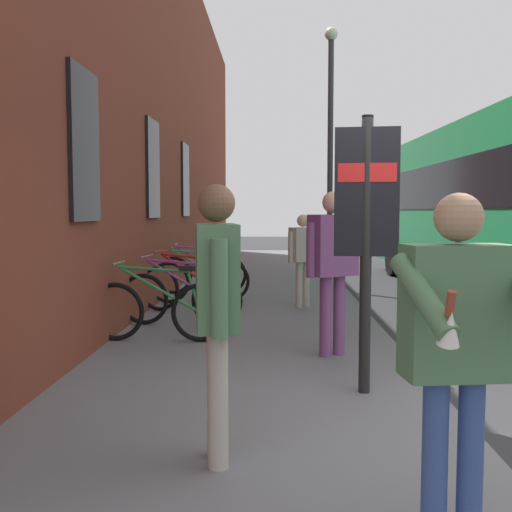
# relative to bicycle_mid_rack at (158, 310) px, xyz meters

# --- Properties ---
(ground) EXTENTS (60.00, 60.00, 0.00)m
(ground) POSITION_rel_bicycle_mid_rack_xyz_m (3.13, -3.89, -0.51)
(ground) COLOR #2D2D30
(sidewalk_pavement) EXTENTS (24.00, 3.50, 0.12)m
(sidewalk_pavement) POSITION_rel_bicycle_mid_rack_xyz_m (5.13, -1.14, -0.45)
(sidewalk_pavement) COLOR slate
(sidewalk_pavement) RESTS_ON ground
(station_facade) EXTENTS (22.00, 0.65, 7.54)m
(station_facade) POSITION_rel_bicycle_mid_rack_xyz_m (6.12, 0.91, 3.26)
(station_facade) COLOR brown
(station_facade) RESTS_ON ground
(bicycle_mid_rack) EXTENTS (0.48, 1.77, 0.97)m
(bicycle_mid_rack) POSITION_rel_bicycle_mid_rack_xyz_m (0.00, 0.00, 0.00)
(bicycle_mid_rack) COLOR black
(bicycle_mid_rack) RESTS_ON sidewalk_pavement
(bicycle_end_of_row) EXTENTS (0.48, 1.76, 0.97)m
(bicycle_end_of_row) POSITION_rel_bicycle_mid_rack_xyz_m (1.00, -0.11, 0.00)
(bicycle_end_of_row) COLOR black
(bicycle_end_of_row) RESTS_ON sidewalk_pavement
(bicycle_nearest_sign) EXTENTS (0.70, 1.69, 0.97)m
(bicycle_nearest_sign) POSITION_rel_bicycle_mid_rack_xyz_m (2.04, -0.08, 0.00)
(bicycle_nearest_sign) COLOR black
(bicycle_nearest_sign) RESTS_ON sidewalk_pavement
(bicycle_far_end) EXTENTS (0.52, 1.75, 0.97)m
(bicycle_far_end) POSITION_rel_bicycle_mid_rack_xyz_m (3.13, -0.11, 0.00)
(bicycle_far_end) COLOR black
(bicycle_far_end) RESTS_ON sidewalk_pavement
(bicycle_under_window) EXTENTS (0.48, 1.77, 0.97)m
(bicycle_under_window) POSITION_rel_bicycle_mid_rack_xyz_m (4.24, 0.00, 0.00)
(bicycle_under_window) COLOR black
(bicycle_under_window) RESTS_ON sidewalk_pavement
(transit_info_sign) EXTENTS (0.14, 0.56, 2.40)m
(transit_info_sign) POSITION_rel_bicycle_mid_rack_xyz_m (-1.99, -2.21, 1.21)
(transit_info_sign) COLOR black
(transit_info_sign) RESTS_ON sidewalk_pavement
(city_bus) EXTENTS (10.59, 2.96, 3.35)m
(city_bus) POSITION_rel_bicycle_mid_rack_xyz_m (5.40, -5.89, 1.41)
(city_bus) COLOR #1E8C4C
(city_bus) RESTS_ON ground
(pedestrian_near_bus) EXTENTS (0.66, 0.33, 1.75)m
(pedestrian_near_bus) POSITION_rel_bicycle_mid_rack_xyz_m (-3.49, -1.07, 0.68)
(pedestrian_near_bus) COLOR #B2A599
(pedestrian_near_bus) RESTS_ON sidewalk_pavement
(pedestrian_by_facade) EXTENTS (0.49, 0.60, 1.80)m
(pedestrian_by_facade) POSITION_rel_bicycle_mid_rack_xyz_m (-0.65, -2.05, 0.71)
(pedestrian_by_facade) COLOR #723F72
(pedestrian_by_facade) RESTS_ON sidewalk_pavement
(pedestrian_crossing_street) EXTENTS (0.43, 0.50, 1.54)m
(pedestrian_crossing_street) POSITION_rel_bicycle_mid_rack_xyz_m (2.72, -1.88, 0.55)
(pedestrian_crossing_street) COLOR #B2A599
(pedestrian_crossing_street) RESTS_ON sidewalk_pavement
(tourist_with_hotdogs) EXTENTS (0.61, 0.64, 1.67)m
(tourist_with_hotdogs) POSITION_rel_bicycle_mid_rack_xyz_m (-4.45, -2.26, 0.64)
(tourist_with_hotdogs) COLOR #334C8C
(tourist_with_hotdogs) RESTS_ON sidewalk_pavement
(street_lamp) EXTENTS (0.28, 0.28, 5.46)m
(street_lamp) POSITION_rel_bicycle_mid_rack_xyz_m (5.77, -2.59, 2.83)
(street_lamp) COLOR #333338
(street_lamp) RESTS_ON sidewalk_pavement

